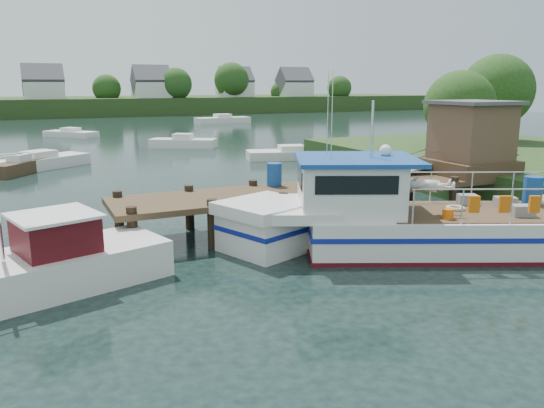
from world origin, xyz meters
name	(u,v)px	position (x,y,z in m)	size (l,w,h in m)	color
ground_plane	(280,228)	(0.00, 0.00, 0.00)	(160.00, 160.00, 0.00)	black
far_shore	(75,102)	(0.01, 82.37, 2.10)	(140.00, 42.55, 9.22)	#28411A
dock	(424,157)	(6.51, 0.01, 2.24)	(16.60, 3.00, 4.78)	#463321
lobster_boat	(393,219)	(2.09, -3.89, 1.01)	(11.11, 7.01, 5.55)	silver
work_boat	(23,271)	(-8.50, -3.09, 0.65)	(7.72, 4.10, 4.07)	silver
moored_rowboat	(20,166)	(-8.67, 17.39, 0.42)	(3.44, 3.92, 1.14)	#463321
moored_far	(223,120)	(16.18, 51.75, 0.46)	(7.45, 2.84, 1.25)	silver
moored_a	(40,162)	(-7.53, 18.89, 0.42)	(6.21, 5.18, 1.13)	silver
moored_b	(183,143)	(3.58, 25.99, 0.44)	(5.50, 4.36, 1.18)	silver
moored_c	(291,154)	(8.68, 16.24, 0.36)	(6.50, 3.58, 0.97)	silver
moored_d	(71,134)	(-4.13, 39.63, 0.35)	(5.15, 5.41, 0.95)	silver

